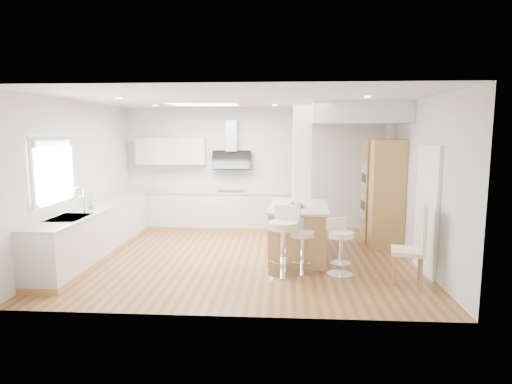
# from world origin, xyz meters

# --- Properties ---
(ground) EXTENTS (6.00, 6.00, 0.00)m
(ground) POSITION_xyz_m (0.00, 0.00, 0.00)
(ground) COLOR #9C673A
(ground) RESTS_ON ground
(ceiling) EXTENTS (6.00, 5.00, 0.02)m
(ceiling) POSITION_xyz_m (0.00, 0.00, 0.00)
(ceiling) COLOR silver
(ceiling) RESTS_ON ground
(wall_back) EXTENTS (6.00, 0.04, 2.80)m
(wall_back) POSITION_xyz_m (0.00, 2.50, 1.40)
(wall_back) COLOR silver
(wall_back) RESTS_ON ground
(wall_left) EXTENTS (0.04, 5.00, 2.80)m
(wall_left) POSITION_xyz_m (-3.00, 0.00, 1.40)
(wall_left) COLOR silver
(wall_left) RESTS_ON ground
(wall_right) EXTENTS (0.04, 5.00, 2.80)m
(wall_right) POSITION_xyz_m (3.00, 0.00, 1.40)
(wall_right) COLOR silver
(wall_right) RESTS_ON ground
(skylight) EXTENTS (4.10, 2.10, 0.06)m
(skylight) POSITION_xyz_m (-0.79, 0.60, 2.77)
(skylight) COLOR white
(skylight) RESTS_ON ground
(window_left) EXTENTS (0.06, 1.28, 1.07)m
(window_left) POSITION_xyz_m (-2.96, -0.90, 1.69)
(window_left) COLOR white
(window_left) RESTS_ON ground
(doorway_right) EXTENTS (0.05, 1.00, 2.10)m
(doorway_right) POSITION_xyz_m (2.97, -0.60, 1.00)
(doorway_right) COLOR #3F3731
(doorway_right) RESTS_ON ground
(counter_left) EXTENTS (0.63, 4.50, 1.35)m
(counter_left) POSITION_xyz_m (-2.70, 0.23, 0.46)
(counter_left) COLOR tan
(counter_left) RESTS_ON ground
(counter_back) EXTENTS (3.62, 0.63, 2.50)m
(counter_back) POSITION_xyz_m (-0.91, 2.22, 0.70)
(counter_back) COLOR tan
(counter_back) RESTS_ON ground
(pillar) EXTENTS (0.35, 0.35, 2.80)m
(pillar) POSITION_xyz_m (1.05, 0.95, 1.40)
(pillar) COLOR white
(pillar) RESTS_ON ground
(soffit) EXTENTS (1.78, 2.20, 0.40)m
(soffit) POSITION_xyz_m (2.10, 1.40, 2.60)
(soffit) COLOR silver
(soffit) RESTS_ON ground
(oven_column) EXTENTS (0.63, 1.21, 2.10)m
(oven_column) POSITION_xyz_m (2.68, 1.23, 1.05)
(oven_column) COLOR tan
(oven_column) RESTS_ON ground
(peninsula) EXTENTS (1.13, 1.62, 1.02)m
(peninsula) POSITION_xyz_m (0.97, 0.06, 0.48)
(peninsula) COLOR tan
(peninsula) RESTS_ON ground
(bar_stool_a) EXTENTS (0.64, 0.64, 1.10)m
(bar_stool_a) POSITION_xyz_m (0.70, -0.93, 0.62)
(bar_stool_a) COLOR silver
(bar_stool_a) RESTS_ON ground
(bar_stool_b) EXTENTS (0.44, 0.44, 0.88)m
(bar_stool_b) POSITION_xyz_m (1.00, -0.79, 0.49)
(bar_stool_b) COLOR silver
(bar_stool_b) RESTS_ON ground
(bar_stool_c) EXTENTS (0.53, 0.53, 0.90)m
(bar_stool_c) POSITION_xyz_m (1.59, -0.87, 0.50)
(bar_stool_c) COLOR silver
(bar_stool_c) RESTS_ON ground
(dining_chair) EXTENTS (0.55, 0.55, 1.20)m
(dining_chair) POSITION_xyz_m (2.64, -1.19, 0.64)
(dining_chair) COLOR #ECE6C0
(dining_chair) RESTS_ON ground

